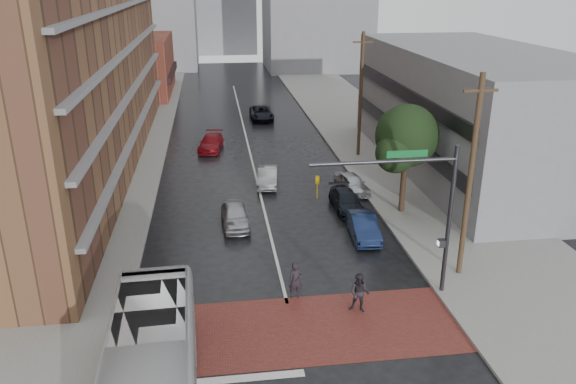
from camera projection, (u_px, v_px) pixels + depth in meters
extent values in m
plane|color=black|center=(295.00, 337.00, 23.12)|extent=(160.00, 160.00, 0.00)
cube|color=maroon|center=(294.00, 329.00, 23.58)|extent=(14.00, 5.00, 0.02)
cube|color=gray|center=(107.00, 162.00, 44.78)|extent=(9.00, 90.00, 0.15)
cube|color=gray|center=(386.00, 151.00, 47.67)|extent=(9.00, 90.00, 0.15)
cube|color=brown|center=(138.00, 66.00, 70.33)|extent=(8.00, 16.00, 7.00)
cube|color=gray|center=(474.00, 111.00, 42.09)|extent=(11.00, 26.00, 9.00)
cylinder|color=#332319|center=(403.00, 183.00, 34.58)|extent=(0.36, 0.36, 4.00)
sphere|color=black|center=(407.00, 136.00, 33.50)|extent=(3.80, 3.80, 3.80)
sphere|color=black|center=(396.00, 153.00, 32.93)|extent=(2.40, 2.40, 2.40)
sphere|color=black|center=(414.00, 141.00, 34.56)|extent=(2.60, 2.60, 2.60)
cylinder|color=#2D2D33|center=(449.00, 223.00, 25.06)|extent=(0.20, 0.20, 7.20)
cylinder|color=#2D2D33|center=(384.00, 162.00, 23.59)|extent=(6.40, 0.16, 0.16)
imported|color=gold|center=(318.00, 187.00, 23.59)|extent=(0.20, 0.16, 1.00)
cube|color=#0C5926|center=(407.00, 154.00, 23.60)|extent=(1.80, 0.05, 0.30)
cube|color=#2D2D33|center=(441.00, 243.00, 25.39)|extent=(0.30, 0.30, 0.35)
cylinder|color=#473321|center=(470.00, 180.00, 26.14)|extent=(0.26, 0.26, 10.00)
cube|color=#473321|center=(481.00, 91.00, 24.63)|extent=(1.60, 0.12, 0.12)
cylinder|color=#473321|center=(361.00, 96.00, 44.64)|extent=(0.26, 0.26, 10.00)
cube|color=#473321|center=(363.00, 42.00, 43.14)|extent=(1.60, 0.12, 0.12)
imported|color=black|center=(296.00, 281.00, 25.64)|extent=(0.67, 0.47, 1.77)
imported|color=black|center=(360.00, 293.00, 24.56)|extent=(1.10, 1.00, 1.84)
imported|color=#A0A2A7|center=(235.00, 215.00, 33.21)|extent=(1.72, 3.99, 1.34)
imported|color=#9A9EA1|center=(267.00, 177.00, 39.76)|extent=(1.84, 4.03, 1.28)
imported|color=maroon|center=(211.00, 143.00, 47.94)|extent=(2.48, 4.63, 1.28)
imported|color=black|center=(261.00, 113.00, 58.28)|extent=(2.29, 4.90, 1.36)
imported|color=#121E3F|center=(363.00, 227.00, 31.72)|extent=(1.64, 4.10, 1.32)
imported|color=black|center=(346.00, 201.00, 35.60)|extent=(1.77, 4.12, 1.18)
imported|color=#B7BABF|center=(352.00, 183.00, 38.49)|extent=(2.15, 3.95, 1.27)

